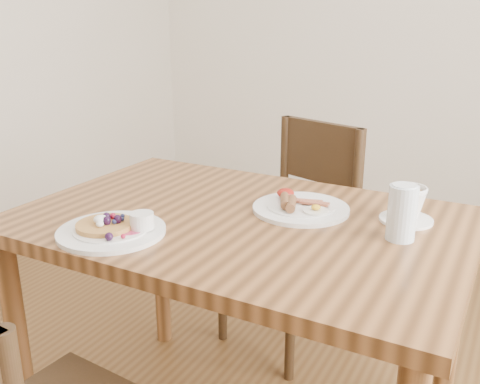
{
  "coord_description": "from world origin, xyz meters",
  "views": [
    {
      "loc": [
        0.65,
        -1.2,
        1.27
      ],
      "look_at": [
        0.0,
        0.0,
        0.82
      ],
      "focal_mm": 40.0,
      "sensor_mm": 36.0,
      "label": 1
    }
  ],
  "objects": [
    {
      "name": "dining_table",
      "position": [
        0.0,
        0.0,
        0.65
      ],
      "size": [
        1.2,
        0.8,
        0.75
      ],
      "color": "brown",
      "rests_on": "ground"
    },
    {
      "name": "water_glass",
      "position": [
        0.42,
        0.05,
        0.82
      ],
      "size": [
        0.07,
        0.07,
        0.14
      ],
      "primitive_type": "cylinder",
      "color": "silver",
      "rests_on": "dining_table"
    },
    {
      "name": "teacup_saucer",
      "position": [
        0.4,
        0.18,
        0.8
      ],
      "size": [
        0.14,
        0.14,
        0.1
      ],
      "color": "white",
      "rests_on": "dining_table"
    },
    {
      "name": "pancake_plate",
      "position": [
        -0.22,
        -0.26,
        0.76
      ],
      "size": [
        0.27,
        0.27,
        0.06
      ],
      "color": "white",
      "rests_on": "dining_table"
    },
    {
      "name": "breakfast_plate",
      "position": [
        0.12,
        0.12,
        0.76
      ],
      "size": [
        0.27,
        0.27,
        0.04
      ],
      "color": "white",
      "rests_on": "dining_table"
    },
    {
      "name": "chair_far",
      "position": [
        -0.08,
        0.62,
        0.49
      ],
      "size": [
        0.53,
        0.53,
        0.88
      ],
      "rotation": [
        0.0,
        0.0,
        2.84
      ],
      "color": "#331F12",
      "rests_on": "ground"
    }
  ]
}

